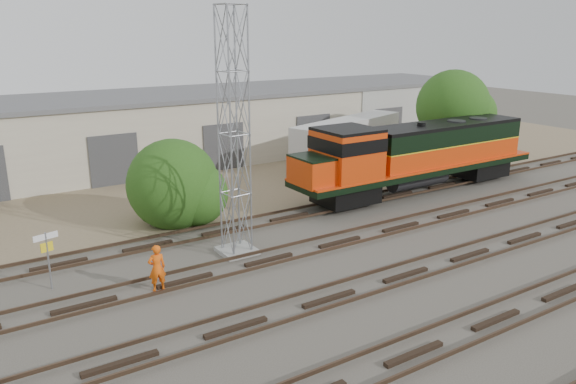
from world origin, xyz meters
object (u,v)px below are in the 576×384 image
signal_tower (234,139)px  semi_trailer (350,136)px  worker (157,268)px  locomotive (416,154)px

signal_tower → semi_trailer: (15.39, 10.95, -3.10)m
worker → semi_trailer: size_ratio=0.16×
signal_tower → worker: 6.49m
locomotive → worker: 19.20m
locomotive → worker: size_ratio=9.43×
signal_tower → semi_trailer: signal_tower is taller
signal_tower → worker: size_ratio=5.72×
semi_trailer → worker: bearing=-166.1°
locomotive → signal_tower: 14.68m
locomotive → semi_trailer: locomotive is taller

